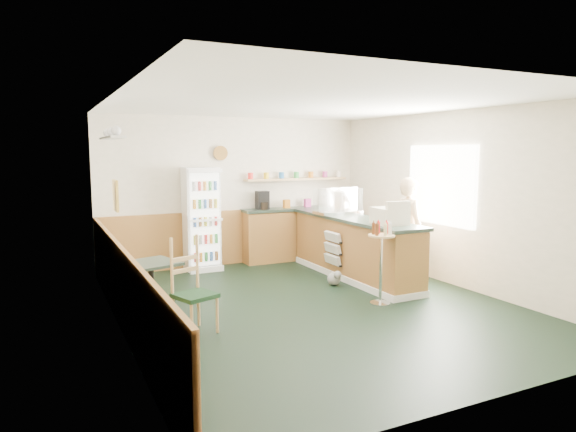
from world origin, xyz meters
TOP-DOWN VIEW (x-y plane):
  - ground at (0.00, 0.00)m, footprint 6.00×6.00m
  - room_envelope at (-0.23, 0.73)m, footprint 5.04×6.02m
  - service_counter at (1.35, 1.07)m, footprint 0.68×3.01m
  - back_counter at (1.19, 2.80)m, footprint 2.24×0.42m
  - drinks_fridge at (-0.73, 2.74)m, footprint 0.59×0.52m
  - display_case at (1.35, 1.59)m, footprint 0.78×0.41m
  - cash_register at (1.35, 0.14)m, footprint 0.46×0.48m
  - shopkeeper at (2.05, 0.54)m, footprint 0.47×0.60m
  - condiment_stand at (0.85, -0.35)m, footprint 0.36×0.36m
  - newspaper_rack at (0.99, 1.16)m, footprint 0.09×0.46m
  - cafe_table at (-2.05, 0.56)m, footprint 0.77×0.77m
  - cafe_chair at (-1.74, -0.25)m, footprint 0.53×0.53m
  - dog_doorstop at (0.79, 0.76)m, footprint 0.21×0.27m

SIDE VIEW (x-z plane):
  - ground at x=0.00m, z-range 0.00..0.00m
  - dog_doorstop at x=0.79m, z-range -0.01..0.24m
  - service_counter at x=1.35m, z-range -0.04..0.97m
  - cafe_table at x=-2.05m, z-range 0.14..0.82m
  - newspaper_rack at x=0.99m, z-range 0.23..0.77m
  - back_counter at x=1.19m, z-range -0.30..1.39m
  - cafe_chair at x=-1.74m, z-range 0.02..1.13m
  - condiment_stand at x=0.85m, z-range 0.16..1.29m
  - shopkeeper at x=2.05m, z-range 0.00..1.67m
  - drinks_fridge at x=-0.73m, z-range 0.00..1.80m
  - cash_register at x=1.35m, z-range 1.01..1.26m
  - display_case at x=1.35m, z-range 1.01..1.45m
  - room_envelope at x=-0.23m, z-range 0.16..2.88m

